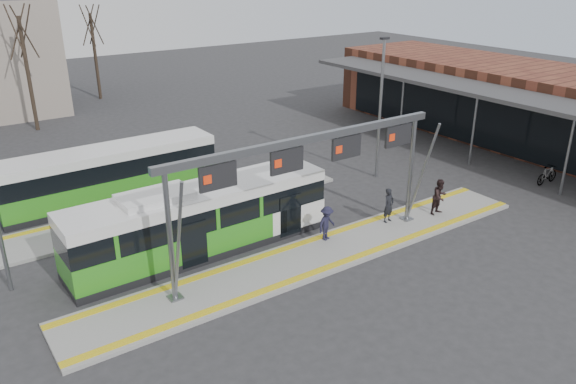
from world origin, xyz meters
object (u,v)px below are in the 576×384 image
Objects in this scene: gantry at (311,161)px; passenger_b at (440,197)px; passenger_a at (389,205)px; passenger_c at (327,223)px; hero_bus at (200,221)px.

gantry reaches higher than passenger_b.
passenger_b is at bearing -24.97° from passenger_a.
passenger_b is (7.61, -0.36, -3.26)m from gantry.
passenger_b reaches higher than passenger_c.
passenger_b is 6.32m from passenger_c.
hero_bus is 6.90× the size of passenger_a.
hero_bus is 11.69m from passenger_b.
passenger_b is (11.18, -3.40, -0.41)m from hero_bus.
gantry is 7.33× the size of passenger_b.
passenger_c is (-3.56, 0.21, -0.05)m from passenger_a.
gantry is at bearing -171.33° from passenger_c.
passenger_c is (4.93, -2.44, -0.51)m from hero_bus.
passenger_c is at bearing 167.23° from passenger_a.
gantry is at bearing 175.14° from passenger_b.
hero_bus is at bearing 138.78° from passenger_c.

